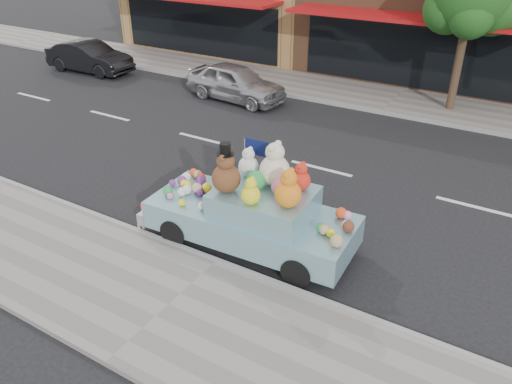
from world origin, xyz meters
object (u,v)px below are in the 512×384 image
Objects in this scene: car_dark at (89,57)px; art_car at (253,211)px; car_silver at (236,82)px; street_tree at (472,1)px.

art_car is (12.95, -7.62, 0.16)m from car_dark.
car_silver is at bearing -91.57° from car_dark.
street_tree reaches higher than art_car.
car_silver reaches higher than car_dark.
car_dark is (-14.74, -2.95, -3.03)m from street_tree.
street_tree is at bearing -80.95° from car_dark.
art_car is (-1.79, -10.57, -2.88)m from street_tree.
car_dark is at bearing 146.93° from art_car.
art_car reaches higher than car_silver.
art_car is at bearing -139.22° from car_silver.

